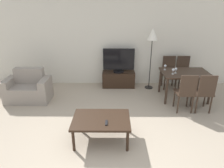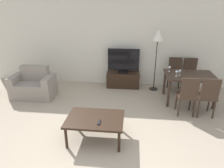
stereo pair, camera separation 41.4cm
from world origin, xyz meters
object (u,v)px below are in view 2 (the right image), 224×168
at_px(tv_stand, 123,79).
at_px(dining_chair_far_left, 175,72).
at_px(floor_lamp, 158,39).
at_px(dining_chair_far, 190,73).
at_px(wine_glass_center, 177,72).
at_px(remote_primary, 99,122).
at_px(wine_glass_right, 169,68).
at_px(dining_chair_near, 188,94).
at_px(wine_glass_left, 180,71).
at_px(dining_chair_near_right, 207,95).
at_px(tv, 123,61).
at_px(dining_table, 190,78).
at_px(armchair, 34,86).
at_px(coffee_table, 95,120).

distance_m(tv_stand, dining_chair_far_left, 1.52).
bearing_deg(floor_lamp, dining_chair_far, 4.46).
bearing_deg(wine_glass_center, dining_chair_far_left, 80.05).
xyz_separation_m(remote_primary, wine_glass_right, (1.49, 2.14, 0.36)).
distance_m(dining_chair_near, remote_primary, 2.13).
distance_m(dining_chair_far_left, wine_glass_left, 0.86).
height_order(tv_stand, dining_chair_near_right, dining_chair_near_right).
xyz_separation_m(tv, dining_table, (1.70, -0.78, -0.18)).
bearing_deg(dining_chair_far, tv_stand, 178.80).
bearing_deg(dining_chair_near_right, wine_glass_center, 133.83).
bearing_deg(dining_chair_far_left, wine_glass_right, -116.73).
distance_m(armchair, wine_glass_left, 3.81).
xyz_separation_m(dining_chair_far, wine_glass_right, (-0.69, -0.54, 0.30)).
bearing_deg(wine_glass_left, dining_chair_near_right, -54.11).
bearing_deg(dining_chair_far, tv, 178.87).
bearing_deg(dining_chair_far, dining_table, -105.83).
relative_size(dining_table, dining_chair_far, 1.28).
xyz_separation_m(dining_chair_near_right, dining_chair_far_left, (-0.42, 1.48, 0.00)).
height_order(tv_stand, dining_chair_far_left, dining_chair_far_left).
distance_m(tv, remote_primary, 2.75).
distance_m(dining_chair_far_left, wine_glass_center, 0.94).
relative_size(dining_chair_far, remote_primary, 6.21).
bearing_deg(floor_lamp, wine_glass_right, -56.52).
relative_size(armchair, dining_chair_far_left, 1.18).
bearing_deg(wine_glass_left, wine_glass_right, 127.86).
relative_size(armchair, tv, 1.21).
xyz_separation_m(dining_chair_near, wine_glass_center, (-0.15, 0.60, 0.30)).
xyz_separation_m(armchair, dining_chair_near_right, (4.25, -0.57, 0.22)).
bearing_deg(dining_table, remote_primary, -135.47).
bearing_deg(floor_lamp, tv_stand, 172.62).
relative_size(dining_chair_near_right, remote_primary, 6.21).
bearing_deg(dining_chair_near_right, remote_primary, -151.16).
relative_size(armchair, dining_chair_far, 1.18).
relative_size(dining_chair_near, floor_lamp, 0.53).
xyz_separation_m(wine_glass_left, wine_glass_right, (-0.21, 0.26, 0.00)).
relative_size(tv_stand, coffee_table, 0.93).
bearing_deg(dining_table, tv, 155.44).
height_order(dining_chair_near_right, remote_primary, dining_chair_near_right).
distance_m(armchair, dining_chair_near_right, 4.30).
xyz_separation_m(armchair, tv, (2.35, 0.94, 0.51)).
relative_size(tv, dining_chair_far_left, 0.98).
distance_m(dining_chair_near, dining_chair_near_right, 0.42).
bearing_deg(armchair, dining_chair_far, 12.00).
xyz_separation_m(armchair, dining_chair_far, (4.25, 0.90, 0.22)).
relative_size(armchair, dining_chair_near_right, 1.18).
distance_m(dining_table, wine_glass_right, 0.55).
bearing_deg(dining_chair_near_right, tv, 141.55).
bearing_deg(tv, dining_chair_near, -45.49).
height_order(tv, dining_chair_far_left, tv).
relative_size(tv_stand, wine_glass_left, 6.58).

